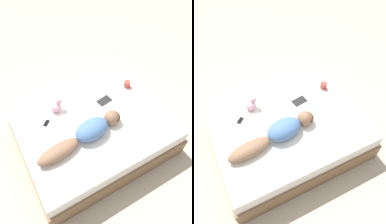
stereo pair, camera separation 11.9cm
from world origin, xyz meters
TOP-DOWN VIEW (x-y plane):
  - ground_plane at (0.00, 0.00)m, footprint 12.00×12.00m
  - bed at (0.00, 0.00)m, footprint 1.53×2.01m
  - person at (0.15, -0.19)m, footprint 0.36×1.19m
  - open_magazine at (-0.36, 0.29)m, footprint 0.46×0.36m
  - coffee_mug at (-0.34, 0.75)m, footprint 0.13×0.10m
  - cell_phone at (-0.30, -0.56)m, footprint 0.14×0.14m
  - plush_toy at (-0.44, -0.35)m, footprint 0.16×0.17m

SIDE VIEW (x-z plane):
  - ground_plane at x=0.00m, z-range 0.00..0.00m
  - bed at x=0.00m, z-range 0.00..0.51m
  - open_magazine at x=-0.36m, z-range 0.51..0.52m
  - cell_phone at x=-0.30m, z-range 0.51..0.53m
  - coffee_mug at x=-0.34m, z-range 0.52..0.61m
  - plush_toy at x=-0.44m, z-range 0.50..0.70m
  - person at x=0.15m, z-range 0.50..0.72m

